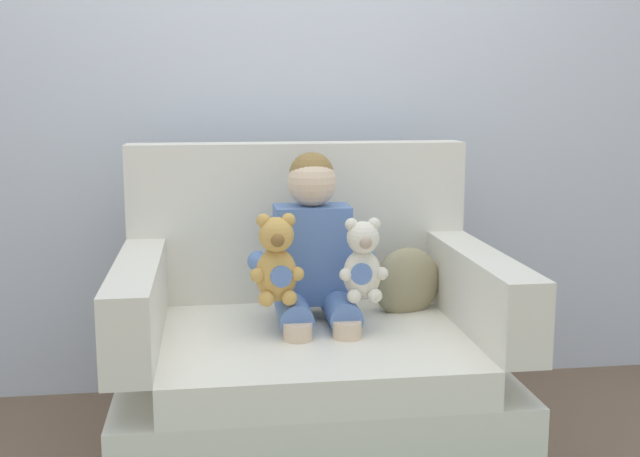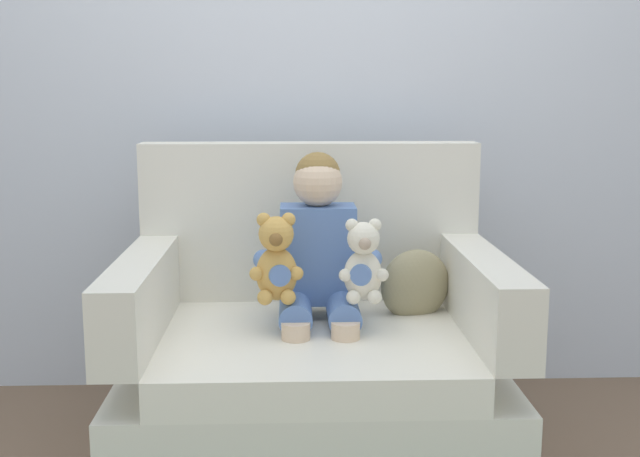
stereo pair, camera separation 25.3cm
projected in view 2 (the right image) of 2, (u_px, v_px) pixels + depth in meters
back_wall at (307, 79)px, 3.26m from camera, size 6.00×0.10×2.60m
armchair at (313, 362)px, 2.71m from camera, size 1.26×0.97×1.06m
seated_child at (319, 262)px, 2.69m from camera, size 0.45×0.39×0.82m
plush_honey at (276, 260)px, 2.55m from camera, size 0.17×0.14×0.29m
plush_cream at (363, 263)px, 2.56m from camera, size 0.16×0.13×0.27m
throw_pillow at (415, 285)px, 2.82m from camera, size 0.28×0.19×0.26m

